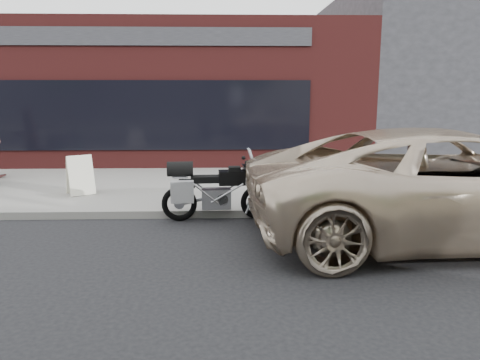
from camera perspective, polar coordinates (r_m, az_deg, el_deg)
name	(u,v)px	position (r m, az deg, el deg)	size (l,w,h in m)	color
ground	(177,319)	(5.32, -7.67, -16.40)	(120.00, 120.00, 0.00)	black
near_sidewalk	(204,184)	(11.95, -4.35, -0.46)	(44.00, 6.00, 0.15)	gray
storefront	(160,94)	(18.85, -9.72, 10.26)	(14.00, 10.07, 4.50)	#521B1A
neighbour_building	(463,75)	(20.97, 25.55, 11.47)	(10.00, 10.00, 6.00)	#28282D
motorcycle	(211,190)	(8.77, -3.53, -1.22)	(2.15, 0.77, 1.36)	black
minivan	(450,185)	(8.30, 24.21, -0.59)	(3.03, 6.57, 1.83)	beige
sandwich_sign	(80,175)	(10.95, -18.92, 0.62)	(0.72, 0.70, 0.86)	white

